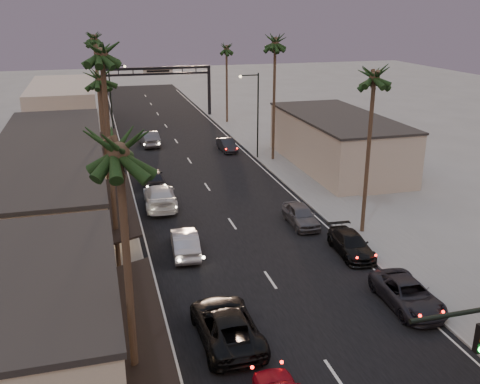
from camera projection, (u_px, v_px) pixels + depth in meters
ground at (201, 177)px, 50.86m from camera, size 200.00×200.00×0.00m
road at (191, 163)px, 55.42m from camera, size 14.00×120.00×0.02m
sidewalk_left at (96, 152)px, 59.40m from camera, size 5.00×92.00×0.12m
sidewalk_right at (259, 141)px, 64.15m from camera, size 5.00×92.00×0.12m
storefront_near at (17, 342)px, 21.20m from camera, size 8.00×12.00×5.50m
storefront_mid at (42, 216)px, 33.96m from camera, size 8.00×14.00×5.50m
storefront_far at (55, 156)px, 48.61m from camera, size 8.00×16.00×5.00m
storefront_dist at (64, 107)px, 69.40m from camera, size 8.00×20.00×6.00m
building_right at (337, 142)px, 53.54m from camera, size 8.00×18.00×5.00m
arch at (158, 79)px, 76.37m from camera, size 15.20×0.40×7.27m
streetlight_right at (255, 109)px, 55.40m from camera, size 2.13×0.30×9.00m
streetlight_left at (113, 96)px, 63.78m from camera, size 2.13×0.30×9.00m
palm_la at (118, 139)px, 16.72m from camera, size 3.20×3.20×13.20m
palm_lb at (101, 47)px, 27.92m from camera, size 3.20×3.20×15.20m
palm_lc at (99, 73)px, 41.63m from camera, size 3.20×3.20×12.20m
palm_ld at (93, 35)px, 58.30m from camera, size 3.20×3.20×14.20m
palm_ra at (375, 70)px, 34.68m from camera, size 3.20×3.20×13.20m
palm_rb at (275, 38)px, 52.58m from camera, size 3.20×3.20×14.20m
palm_rc at (226, 45)px, 71.44m from camera, size 3.20×3.20×12.20m
palm_far at (94, 35)px, 79.65m from camera, size 3.20×3.20×13.20m
oncoming_pickup at (226, 325)px, 25.80m from camera, size 2.85×6.02×1.66m
oncoming_silver at (185, 243)px, 34.90m from camera, size 2.00×4.84×1.56m
oncoming_white at (160, 196)px, 43.14m from camera, size 2.78×6.22×1.77m
oncoming_dgrey at (153, 178)px, 48.20m from camera, size 1.89×4.58×1.55m
oncoming_grey_far at (149, 138)px, 62.26m from camera, size 2.19×5.33×1.72m
curbside_near at (408, 294)px, 28.74m from camera, size 2.56×5.27×1.44m
curbside_black at (351, 244)px, 34.87m from camera, size 2.23×4.92×1.40m
curbside_grey at (301, 215)px, 39.52m from camera, size 1.90×4.54×1.54m
curbside_far at (227, 145)px, 59.91m from camera, size 1.60×4.21×1.37m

